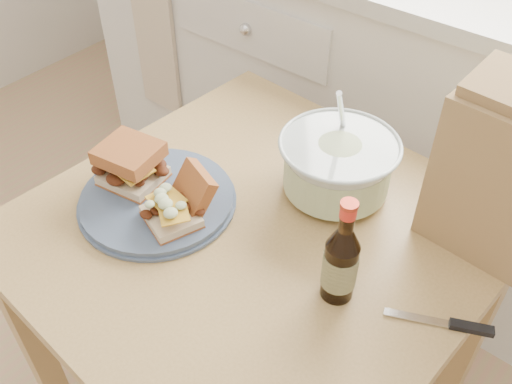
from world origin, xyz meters
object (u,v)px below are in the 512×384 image
Objects in this scene: plate at (157,200)px; paper_bag at (508,179)px; coleslaw_bowl at (337,167)px; dining_table at (256,262)px; beer_bottle at (341,262)px.

paper_bag is at bearing 30.34° from plate.
paper_bag is (0.30, 0.07, 0.09)m from coleslaw_bowl.
paper_bag is at bearing 12.41° from coleslaw_bowl.
paper_bag reaches higher than coleslaw_bowl.
paper_bag is (0.36, 0.25, 0.25)m from dining_table.
dining_table is 2.95× the size of paper_bag.
paper_bag is at bearing 39.23° from dining_table.
beer_bottle is 0.71× the size of paper_bag.
plate is 0.37m from coleslaw_bowl.
beer_bottle is at bearing -113.44° from paper_bag.
coleslaw_bowl is at bearing 104.74° from beer_bottle.
dining_table is 2.87× the size of plate.
coleslaw_bowl reaches higher than plate.
coleslaw_bowl is at bearing 45.19° from plate.
coleslaw_bowl is at bearing 76.22° from dining_table.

